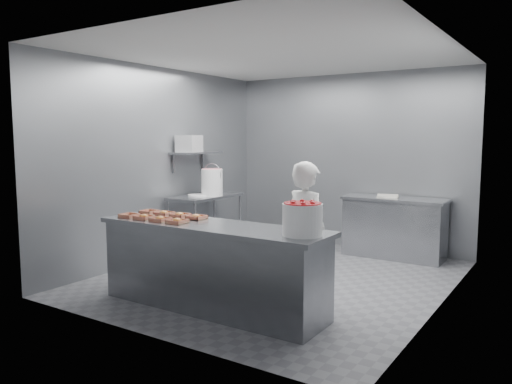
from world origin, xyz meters
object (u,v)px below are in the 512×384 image
(service_counter, at_px, (212,266))
(worker, at_px, (306,235))
(tray_5, at_px, (164,213))
(tray_0, at_px, (129,215))
(glaze_bucket, at_px, (212,182))
(tray_4, at_px, (149,212))
(tray_6, at_px, (180,215))
(tray_7, at_px, (197,217))
(appliance, at_px, (189,144))
(tray_3, at_px, (177,221))
(back_counter, at_px, (394,227))
(tray_2, at_px, (160,219))
(tray_1, at_px, (144,217))
(prep_table, at_px, (206,215))
(strawberry_tub, at_px, (302,218))

(service_counter, xyz_separation_m, worker, (0.80, 0.60, 0.32))
(service_counter, height_order, tray_5, tray_5)
(tray_0, height_order, glaze_bucket, glaze_bucket)
(tray_4, xyz_separation_m, tray_6, (0.48, -0.00, 0.00))
(tray_4, bearing_deg, tray_6, -0.00)
(service_counter, distance_m, glaze_bucket, 2.55)
(service_counter, relative_size, tray_7, 13.88)
(tray_7, distance_m, worker, 1.22)
(tray_4, relative_size, appliance, 0.55)
(glaze_bucket, bearing_deg, tray_3, -60.65)
(back_counter, xyz_separation_m, appliance, (-2.72, -1.47, 1.24))
(tray_3, bearing_deg, glaze_bucket, 119.35)
(service_counter, xyz_separation_m, glaze_bucket, (-1.51, 1.94, 0.66))
(tray_7, xyz_separation_m, glaze_bucket, (-1.18, 1.78, 0.19))
(service_counter, bearing_deg, appliance, 135.57)
(worker, bearing_deg, tray_7, 42.76)
(worker, bearing_deg, appliance, -3.05)
(tray_2, height_order, tray_4, tray_2)
(tray_0, distance_m, tray_7, 0.78)
(tray_2, height_order, worker, worker)
(appliance, bearing_deg, glaze_bucket, 16.91)
(tray_5, bearing_deg, tray_3, -33.22)
(tray_5, height_order, tray_6, same)
(tray_1, relative_size, glaze_bucket, 0.38)
(prep_table, relative_size, tray_1, 6.40)
(service_counter, bearing_deg, tray_2, -164.60)
(service_counter, height_order, tray_7, tray_7)
(prep_table, distance_m, back_counter, 2.87)
(tray_6, bearing_deg, tray_3, -52.64)
(prep_table, bearing_deg, back_counter, 27.01)
(tray_7, xyz_separation_m, worker, (1.13, 0.44, -0.15))
(tray_6, xyz_separation_m, appliance, (-1.25, 1.63, 0.77))
(tray_4, height_order, appliance, appliance)
(worker, xyz_separation_m, strawberry_tub, (0.27, -0.61, 0.29))
(glaze_bucket, bearing_deg, tray_5, -68.58)
(strawberry_tub, bearing_deg, service_counter, 179.27)
(tray_3, height_order, appliance, appliance)
(tray_1, xyz_separation_m, tray_2, (0.24, 0.00, 0.00))
(worker, bearing_deg, tray_4, 34.81)
(strawberry_tub, distance_m, appliance, 3.46)
(back_counter, relative_size, tray_1, 8.01)
(tray_3, height_order, glaze_bucket, glaze_bucket)
(tray_5, distance_m, appliance, 2.06)
(back_counter, bearing_deg, prep_table, -152.99)
(tray_7, relative_size, worker, 0.12)
(appliance, bearing_deg, worker, -34.16)
(back_counter, height_order, tray_4, tray_4)
(tray_1, xyz_separation_m, tray_6, (0.24, 0.31, 0.00))
(prep_table, xyz_separation_m, glaze_bucket, (0.14, -0.01, 0.52))
(tray_7, relative_size, appliance, 0.55)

